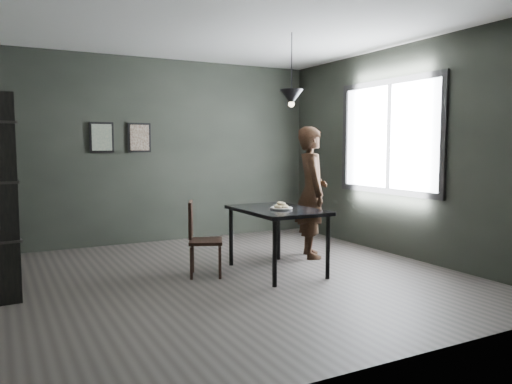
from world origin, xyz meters
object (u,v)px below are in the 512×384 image
woman (312,192)px  wood_chair (199,234)px  white_plate (281,209)px  pendant_lamp (291,97)px  cafe_table (277,215)px

woman → wood_chair: 1.75m
wood_chair → white_plate: bearing=2.3°
white_plate → pendant_lamp: pendant_lamp is taller
white_plate → pendant_lamp: (0.24, 0.19, 1.29)m
pendant_lamp → white_plate: bearing=-142.5°
cafe_table → pendant_lamp: size_ratio=1.39×
woman → pendant_lamp: pendant_lamp is taller
cafe_table → woman: size_ratio=0.69×
pendant_lamp → woman: bearing=34.4°
cafe_table → pendant_lamp: bearing=21.8°
cafe_table → pendant_lamp: 1.41m
cafe_table → wood_chair: size_ratio=1.40×
woman → pendant_lamp: bearing=146.0°
white_plate → woman: size_ratio=0.13×
white_plate → pendant_lamp: 1.33m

